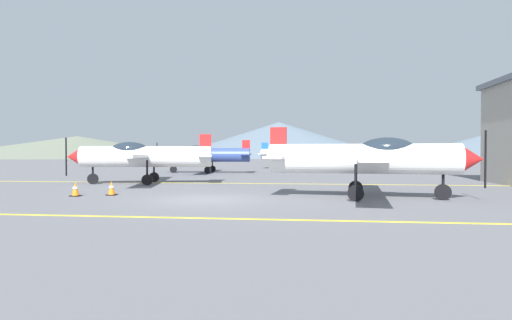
{
  "coord_description": "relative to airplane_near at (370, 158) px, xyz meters",
  "views": [
    {
      "loc": [
        3.65,
        -15.1,
        1.78
      ],
      "look_at": [
        0.2,
        14.0,
        1.2
      ],
      "focal_mm": 29.16,
      "sensor_mm": 36.0,
      "label": 1
    }
  ],
  "objects": [
    {
      "name": "ground_plane",
      "position": [
        -6.1,
        -1.17,
        -1.56
      ],
      "size": [
        400.0,
        400.0,
        0.0
      ],
      "primitive_type": "plane",
      "color": "slate"
    },
    {
      "name": "apron_line_near",
      "position": [
        -6.1,
        -5.46,
        -1.55
      ],
      "size": [
        80.0,
        0.16,
        0.01
      ],
      "primitive_type": "cube",
      "color": "yellow",
      "rests_on": "ground_plane"
    },
    {
      "name": "apron_line_far",
      "position": [
        -6.1,
        6.77,
        -1.55
      ],
      "size": [
        80.0,
        0.16,
        0.01
      ],
      "primitive_type": "cube",
      "color": "yellow",
      "rests_on": "ground_plane"
    },
    {
      "name": "airplane_near",
      "position": [
        0.0,
        0.0,
        0.0
      ],
      "size": [
        8.07,
        9.26,
        2.77
      ],
      "color": "white",
      "rests_on": "ground_plane"
    },
    {
      "name": "airplane_mid",
      "position": [
        -11.5,
        5.86,
        0.0
      ],
      "size": [
        8.09,
        9.23,
        2.77
      ],
      "color": "white",
      "rests_on": "ground_plane"
    },
    {
      "name": "airplane_far",
      "position": [
        -10.91,
        17.88,
        0.0
      ],
      "size": [
        8.03,
        9.24,
        2.77
      ],
      "color": "#33478C",
      "rests_on": "ground_plane"
    },
    {
      "name": "airplane_back",
      "position": [
        -3.29,
        27.63,
        0.0
      ],
      "size": [
        8.08,
        9.25,
        2.77
      ],
      "color": "silver",
      "rests_on": "ground_plane"
    },
    {
      "name": "car_sedan",
      "position": [
        7.4,
        21.91,
        -0.71
      ],
      "size": [
        2.23,
        4.4,
        1.62
      ],
      "color": "red",
      "rests_on": "ground_plane"
    },
    {
      "name": "traffic_cone_front",
      "position": [
        -11.57,
        -0.67,
        -1.27
      ],
      "size": [
        0.36,
        0.36,
        0.59
      ],
      "color": "black",
      "rests_on": "ground_plane"
    },
    {
      "name": "traffic_cone_side",
      "position": [
        -10.32,
        -0.14,
        -1.27
      ],
      "size": [
        0.36,
        0.36,
        0.59
      ],
      "color": "black",
      "rests_on": "ground_plane"
    },
    {
      "name": "hill_left",
      "position": [
        -78.83,
        115.91,
        1.98
      ],
      "size": [
        87.49,
        87.49,
        7.08
      ],
      "primitive_type": "cone",
      "color": "slate",
      "rests_on": "ground_plane"
    },
    {
      "name": "hill_centerleft",
      "position": [
        -11.14,
        121.61,
        4.27
      ],
      "size": [
        73.23,
        73.23,
        11.65
      ],
      "primitive_type": "cone",
      "color": "slate",
      "rests_on": "ground_plane"
    },
    {
      "name": "hill_centerright",
      "position": [
        58.25,
        131.73,
        2.34
      ],
      "size": [
        55.95,
        55.95,
        7.8
      ],
      "primitive_type": "cone",
      "color": "slate",
      "rests_on": "ground_plane"
    }
  ]
}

